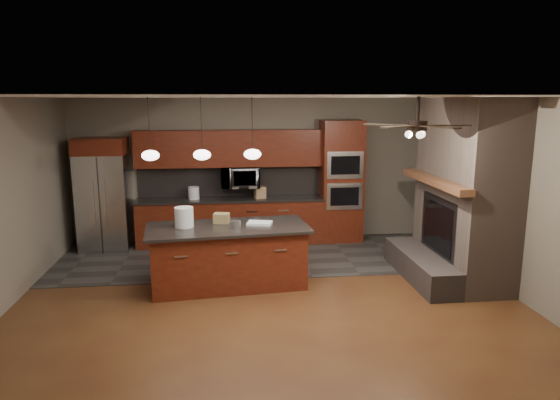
{
  "coord_description": "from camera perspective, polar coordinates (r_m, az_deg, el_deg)",
  "views": [
    {
      "loc": [
        -0.58,
        -6.77,
        2.76
      ],
      "look_at": [
        0.25,
        0.6,
        1.27
      ],
      "focal_mm": 32.0,
      "sensor_mm": 36.0,
      "label": 1
    }
  ],
  "objects": [
    {
      "name": "ground",
      "position": [
        7.33,
        -1.48,
        -10.75
      ],
      "size": [
        7.0,
        7.0,
        0.0
      ],
      "primitive_type": "plane",
      "color": "brown",
      "rests_on": "ground"
    },
    {
      "name": "ceiling",
      "position": [
        6.79,
        -1.6,
        11.7
      ],
      "size": [
        7.0,
        6.0,
        0.02
      ],
      "primitive_type": "cube",
      "color": "white",
      "rests_on": "back_wall"
    },
    {
      "name": "back_wall",
      "position": [
        9.88,
        -3.04,
        3.44
      ],
      "size": [
        7.0,
        0.02,
        2.8
      ],
      "primitive_type": "cube",
      "color": "#6F6758",
      "rests_on": "ground"
    },
    {
      "name": "right_wall",
      "position": [
        8.02,
        24.24,
        0.59
      ],
      "size": [
        0.02,
        6.0,
        2.8
      ],
      "primitive_type": "cube",
      "color": "#6F6758",
      "rests_on": "ground"
    },
    {
      "name": "left_wall",
      "position": [
        7.5,
        -29.25,
        -0.55
      ],
      "size": [
        0.02,
        6.0,
        2.8
      ],
      "primitive_type": "cube",
      "color": "#6F6758",
      "rests_on": "ground"
    },
    {
      "name": "slate_tile_patch",
      "position": [
        9.02,
        -2.48,
        -6.43
      ],
      "size": [
        7.0,
        2.4,
        0.01
      ],
      "primitive_type": "cube",
      "color": "#373532",
      "rests_on": "ground"
    },
    {
      "name": "fireplace_column",
      "position": [
        8.16,
        19.97,
        0.35
      ],
      "size": [
        1.3,
        2.1,
        2.8
      ],
      "color": "#756053",
      "rests_on": "ground"
    },
    {
      "name": "back_cabinetry",
      "position": [
        9.7,
        -5.72,
        0.21
      ],
      "size": [
        3.59,
        0.64,
        2.2
      ],
      "color": "#622412",
      "rests_on": "ground"
    },
    {
      "name": "oven_tower",
      "position": [
        9.86,
        7.0,
        2.13
      ],
      "size": [
        0.8,
        0.63,
        2.38
      ],
      "color": "#622412",
      "rests_on": "ground"
    },
    {
      "name": "microwave",
      "position": [
        9.64,
        -4.58,
        2.62
      ],
      "size": [
        0.73,
        0.41,
        0.5
      ],
      "primitive_type": "imported",
      "color": "silver",
      "rests_on": "back_cabinetry"
    },
    {
      "name": "refrigerator",
      "position": [
        9.8,
        -19.48,
        0.62
      ],
      "size": [
        0.89,
        0.75,
        2.09
      ],
      "color": "silver",
      "rests_on": "ground"
    },
    {
      "name": "kitchen_island",
      "position": [
        7.57,
        -5.92,
        -6.36
      ],
      "size": [
        2.47,
        1.31,
        0.92
      ],
      "rotation": [
        0.0,
        0.0,
        0.1
      ],
      "color": "#622412",
      "rests_on": "ground"
    },
    {
      "name": "white_bucket",
      "position": [
        7.47,
        -10.91,
        -1.94
      ],
      "size": [
        0.36,
        0.36,
        0.3
      ],
      "primitive_type": "cylinder",
      "rotation": [
        0.0,
        0.0,
        0.41
      ],
      "color": "white",
      "rests_on": "kitchen_island"
    },
    {
      "name": "paint_can",
      "position": [
        7.35,
        -5.12,
        -2.77
      ],
      "size": [
        0.17,
        0.17,
        0.1
      ],
      "primitive_type": "cylinder",
      "rotation": [
        0.0,
        0.0,
        -0.06
      ],
      "color": "#B1B1B6",
      "rests_on": "kitchen_island"
    },
    {
      "name": "paint_tray",
      "position": [
        7.52,
        -2.34,
        -2.66
      ],
      "size": [
        0.41,
        0.33,
        0.04
      ],
      "primitive_type": "cube",
      "rotation": [
        0.0,
        0.0,
        -0.24
      ],
      "color": "white",
      "rests_on": "kitchen_island"
    },
    {
      "name": "cardboard_box",
      "position": [
        7.65,
        -6.7,
        -2.07
      ],
      "size": [
        0.26,
        0.21,
        0.15
      ],
      "primitive_type": "cube",
      "rotation": [
        0.0,
        0.0,
        -0.2
      ],
      "color": "olive",
      "rests_on": "kitchen_island"
    },
    {
      "name": "counter_bucket",
      "position": [
        9.65,
        -9.82,
        0.8
      ],
      "size": [
        0.26,
        0.26,
        0.24
      ],
      "primitive_type": "cylinder",
      "rotation": [
        0.0,
        0.0,
        -0.26
      ],
      "color": "white",
      "rests_on": "back_cabinetry"
    },
    {
      "name": "counter_box",
      "position": [
        9.61,
        -2.29,
        0.86
      ],
      "size": [
        0.23,
        0.2,
        0.22
      ],
      "primitive_type": "cube",
      "rotation": [
        0.0,
        0.0,
        0.24
      ],
      "color": "#A87F57",
      "rests_on": "back_cabinetry"
    },
    {
      "name": "pendant_left",
      "position": [
        7.59,
        -14.59,
        4.98
      ],
      "size": [
        0.26,
        0.26,
        0.92
      ],
      "color": "black",
      "rests_on": "ceiling"
    },
    {
      "name": "pendant_center",
      "position": [
        7.52,
        -8.9,
        5.16
      ],
      "size": [
        0.26,
        0.26,
        0.92
      ],
      "color": "black",
      "rests_on": "ceiling"
    },
    {
      "name": "pendant_right",
      "position": [
        7.52,
        -3.16,
        5.28
      ],
      "size": [
        0.26,
        0.26,
        0.92
      ],
      "color": "black",
      "rests_on": "ceiling"
    },
    {
      "name": "ceiling_fan",
      "position": [
        6.43,
        15.42,
        8.27
      ],
      "size": [
        1.27,
        1.33,
        0.41
      ],
      "color": "black",
      "rests_on": "ceiling"
    }
  ]
}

